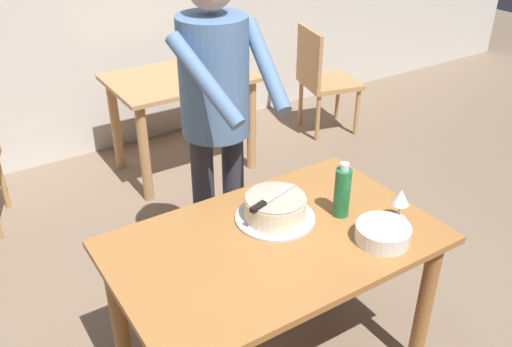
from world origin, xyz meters
TOP-DOWN VIEW (x-y plane):
  - main_dining_table at (0.00, 0.00)m, footprint 1.32×0.82m
  - cake_on_platter at (0.08, 0.12)m, footprint 0.34×0.34m
  - cake_knife at (0.01, 0.10)m, footprint 0.27×0.10m
  - plate_stack at (0.35, -0.24)m, footprint 0.22×0.22m
  - wine_glass_near at (0.52, -0.16)m, footprint 0.08×0.08m
  - water_bottle at (0.34, -0.01)m, footprint 0.07×0.07m
  - person_cutting_cake at (0.09, 0.62)m, footprint 0.47×0.56m
  - background_table at (0.53, 1.97)m, footprint 1.00×0.70m
  - background_chair_2 at (1.82, 1.94)m, footprint 0.53×0.53m

SIDE VIEW (x-z plane):
  - background_chair_2 at x=1.82m, z-range 0.04..0.94m
  - background_table at x=0.53m, z-range 0.21..0.95m
  - main_dining_table at x=0.00m, z-range 0.25..1.00m
  - plate_stack at x=0.35m, z-range 0.75..0.82m
  - cake_on_platter at x=0.08m, z-range 0.75..0.86m
  - wine_glass_near at x=0.52m, z-range 0.78..0.92m
  - water_bottle at x=0.34m, z-range 0.74..0.99m
  - cake_knife at x=0.01m, z-range 0.86..0.88m
  - person_cutting_cake at x=0.09m, z-range 0.22..1.94m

